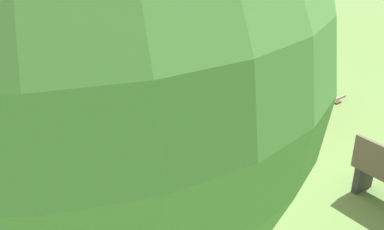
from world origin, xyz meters
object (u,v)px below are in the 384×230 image
at_px(conductor_person, 112,83).
at_px(oak_tree_near, 77,64).
at_px(locomotive, 132,140).
at_px(passenger_car, 247,103).

bearing_deg(conductor_person, oak_tree_near, 150.26).
bearing_deg(conductor_person, locomotive, 164.98).
bearing_deg(passenger_car, locomotive, 90.00).
height_order(conductor_person, oak_tree_near, oak_tree_near).
distance_m(passenger_car, conductor_person, 2.13).
height_order(passenger_car, conductor_person, conductor_person).
relative_size(locomotive, conductor_person, 0.89).
distance_m(locomotive, oak_tree_near, 4.16).
xyz_separation_m(locomotive, conductor_person, (0.87, -0.23, 0.47)).
height_order(locomotive, conductor_person, conductor_person).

